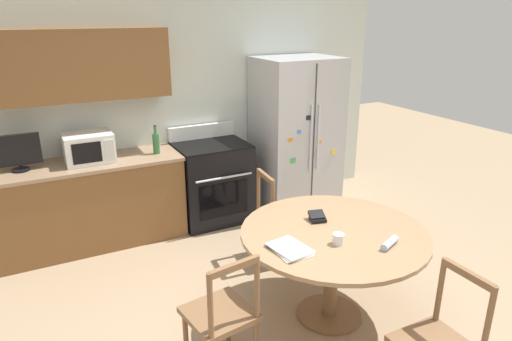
# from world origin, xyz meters

# --- Properties ---
(ground_plane) EXTENTS (14.00, 14.00, 0.00)m
(ground_plane) POSITION_xyz_m (0.00, 0.00, 0.00)
(ground_plane) COLOR #9E8466
(back_wall) EXTENTS (5.20, 0.44, 2.60)m
(back_wall) POSITION_xyz_m (-0.31, 2.59, 1.44)
(back_wall) COLOR silver
(back_wall) RESTS_ON ground_plane
(kitchen_counter) EXTENTS (2.01, 0.64, 0.90)m
(kitchen_counter) POSITION_xyz_m (-1.20, 2.29, 0.45)
(kitchen_counter) COLOR brown
(kitchen_counter) RESTS_ON ground_plane
(refrigerator) EXTENTS (0.94, 0.78, 1.83)m
(refrigerator) POSITION_xyz_m (1.30, 2.20, 0.92)
(refrigerator) COLOR #B2B5BA
(refrigerator) RESTS_ON ground_plane
(oven_range) EXTENTS (0.80, 0.68, 1.08)m
(oven_range) POSITION_xyz_m (0.21, 2.26, 0.47)
(oven_range) COLOR black
(oven_range) RESTS_ON ground_plane
(microwave) EXTENTS (0.47, 0.37, 0.29)m
(microwave) POSITION_xyz_m (-1.09, 2.30, 1.04)
(microwave) COLOR white
(microwave) RESTS_ON kitchen_counter
(countertop_tv) EXTENTS (0.40, 0.16, 0.35)m
(countertop_tv) POSITION_xyz_m (-1.72, 2.30, 1.09)
(countertop_tv) COLOR black
(countertop_tv) RESTS_ON kitchen_counter
(counter_bottle) EXTENTS (0.07, 0.07, 0.31)m
(counter_bottle) POSITION_xyz_m (-0.42, 2.25, 1.02)
(counter_bottle) COLOR #2D6B38
(counter_bottle) RESTS_ON kitchen_counter
(dining_table) EXTENTS (1.42, 1.42, 0.76)m
(dining_table) POSITION_xyz_m (0.34, 0.13, 0.64)
(dining_table) COLOR #997551
(dining_table) RESTS_ON ground_plane
(dining_chair_far) EXTENTS (0.46, 0.46, 0.90)m
(dining_chair_far) POSITION_xyz_m (0.46, 1.13, 0.43)
(dining_chair_far) COLOR brown
(dining_chair_far) RESTS_ON ground_plane
(dining_chair_left) EXTENTS (0.48, 0.48, 0.90)m
(dining_chair_left) POSITION_xyz_m (-0.66, -0.01, 0.43)
(dining_chair_left) COLOR brown
(dining_chair_left) RESTS_ON ground_plane
(candle_glass) EXTENTS (0.08, 0.08, 0.08)m
(candle_glass) POSITION_xyz_m (0.24, -0.05, 0.79)
(candle_glass) COLOR silver
(candle_glass) RESTS_ON dining_table
(folded_napkin) EXTENTS (0.20, 0.12, 0.05)m
(folded_napkin) POSITION_xyz_m (0.54, -0.25, 0.79)
(folded_napkin) COLOR #A3BCDB
(folded_napkin) RESTS_ON dining_table
(wallet) EXTENTS (0.15, 0.15, 0.07)m
(wallet) POSITION_xyz_m (0.33, 0.34, 0.79)
(wallet) COLOR black
(wallet) RESTS_ON dining_table
(mail_stack) EXTENTS (0.26, 0.33, 0.02)m
(mail_stack) POSITION_xyz_m (-0.11, 0.03, 0.77)
(mail_stack) COLOR white
(mail_stack) RESTS_ON dining_table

